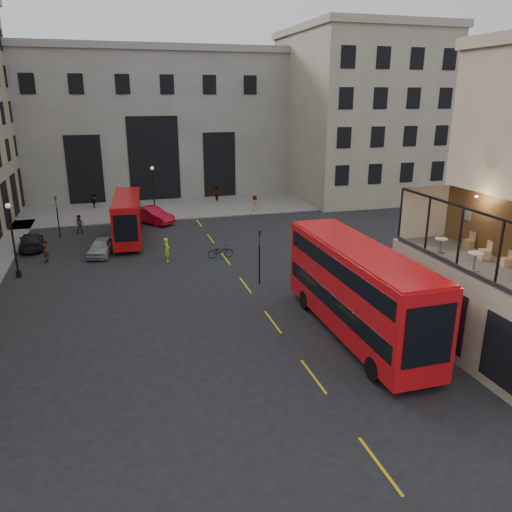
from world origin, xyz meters
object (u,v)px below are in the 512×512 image
object	(u,v)px
traffic_light_near	(260,250)
car_b	(152,215)
pedestrian_a	(80,224)
cafe_chair_b	(506,261)
street_lamp_a	(14,245)
car_a	(101,247)
cyclist	(167,250)
pedestrian_b	(94,202)
bicycle	(221,251)
cafe_chair_c	(485,254)
cafe_chair_d	(469,243)
street_lamp_b	(154,195)
bus_far	(128,216)
pedestrian_c	(217,194)
pedestrian_e	(45,252)
cafe_table_far	(441,243)
cafe_table_mid	(475,259)
bus_near	(358,287)
pedestrian_d	(255,204)
traffic_light_far	(57,212)
car_c	(31,241)

from	to	relation	value
traffic_light_near	car_b	xyz separation A→B (m)	(-5.55, 19.33, -1.60)
pedestrian_a	cafe_chair_b	size ratio (longest dim) A/B	2.35
street_lamp_a	car_a	xyz separation A→B (m)	(5.64, 3.76, -1.71)
cyclist	pedestrian_b	size ratio (longest dim) A/B	1.11
bicycle	pedestrian_b	distance (m)	23.68
street_lamp_a	bicycle	size ratio (longest dim) A/B	2.76
cafe_chair_c	cafe_chair_d	distance (m)	1.85
street_lamp_b	pedestrian_b	size ratio (longest dim) A/B	3.20
bus_far	pedestrian_c	world-z (taller)	bus_far
traffic_light_near	pedestrian_e	distance (m)	17.17
pedestrian_c	cafe_table_far	bearing A→B (deg)	52.71
cafe_table_mid	cafe_table_far	size ratio (longest dim) A/B	1.10
bus_near	pedestrian_c	xyz separation A→B (m)	(0.17, 36.71, -1.86)
pedestrian_c	pedestrian_d	world-z (taller)	pedestrian_c
car_a	car_b	bearing A→B (deg)	77.55
pedestrian_b	cafe_chair_d	xyz separation A→B (m)	(19.80, -37.51, 4.03)
bus_far	cafe_chair_d	distance (m)	28.70
pedestrian_a	bicycle	bearing A→B (deg)	-34.11
pedestrian_b	street_lamp_a	bearing A→B (deg)	-171.23
bus_far	pedestrian_a	world-z (taller)	bus_far
street_lamp_a	cafe_chair_c	size ratio (longest dim) A/B	5.79
car_a	traffic_light_far	bearing A→B (deg)	134.51
pedestrian_c	cafe_chair_d	world-z (taller)	cafe_chair_d
traffic_light_near	street_lamp_a	distance (m)	17.09
cyclist	street_lamp_a	bearing A→B (deg)	95.75
pedestrian_d	cafe_table_far	bearing A→B (deg)	171.54
street_lamp_b	pedestrian_d	bearing A→B (deg)	-1.89
car_c	cafe_table_mid	size ratio (longest dim) A/B	5.34
traffic_light_far	cyclist	distance (m)	12.68
pedestrian_b	pedestrian_e	world-z (taller)	pedestrian_e
pedestrian_a	cafe_chair_c	world-z (taller)	cafe_chair_c
bus_far	pedestrian_c	size ratio (longest dim) A/B	5.48
street_lamp_b	car_b	distance (m)	3.15
street_lamp_b	car_c	size ratio (longest dim) A/B	1.17
car_c	pedestrian_e	world-z (taller)	pedestrian_e
cafe_table_mid	pedestrian_c	bearing A→B (deg)	95.07
car_b	street_lamp_a	bearing A→B (deg)	-167.14
cyclist	pedestrian_e	size ratio (longest dim) A/B	1.10
pedestrian_e	cafe_table_far	bearing A→B (deg)	31.49
traffic_light_far	bus_far	size ratio (longest dim) A/B	0.38
traffic_light_near	cyclist	world-z (taller)	traffic_light_near
cafe_table_far	cafe_table_mid	bearing A→B (deg)	-93.22
street_lamp_b	cafe_chair_b	size ratio (longest dim) A/B	7.11
pedestrian_b	cafe_table_mid	world-z (taller)	cafe_table_mid
pedestrian_c	pedestrian_e	world-z (taller)	pedestrian_c
car_a	cafe_table_far	bearing A→B (deg)	-34.82
car_a	car_c	world-z (taller)	car_a
bus_near	cafe_chair_b	xyz separation A→B (m)	(5.65, -3.75, 2.06)
cafe_table_mid	cafe_chair_b	world-z (taller)	cafe_table_mid
street_lamp_b	cyclist	distance (m)	15.34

